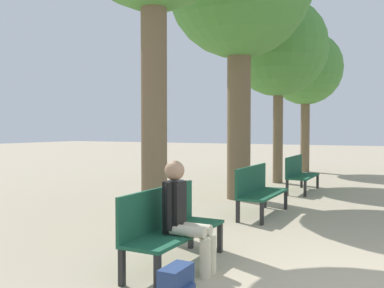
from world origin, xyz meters
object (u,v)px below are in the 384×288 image
bench_row_0 (169,223)px  tree_row_3 (306,69)px  bench_row_2 (299,172)px  tree_row_2 (279,48)px  person_seated (183,213)px  bench_row_1 (258,188)px

bench_row_0 → tree_row_3: bearing=94.8°
bench_row_2 → tree_row_3: bearing=100.6°
bench_row_0 → tree_row_2: 9.13m
bench_row_2 → person_seated: 6.87m
tree_row_3 → person_seated: size_ratio=4.19×
bench_row_0 → bench_row_2: 6.77m
tree_row_2 → person_seated: 9.19m
bench_row_2 → tree_row_2: (-1.01, 1.58, 3.55)m
bench_row_0 → tree_row_3: (-1.01, 12.14, 3.40)m
bench_row_0 → tree_row_3: 12.65m
tree_row_3 → tree_row_2: bearing=-90.0°
bench_row_0 → bench_row_2: same height
bench_row_0 → person_seated: person_seated is taller
bench_row_1 → tree_row_2: 6.19m
bench_row_2 → bench_row_1: bearing=-90.0°
bench_row_1 → bench_row_2: same height
bench_row_1 → person_seated: size_ratio=1.31×
bench_row_0 → bench_row_2: size_ratio=1.00×
tree_row_2 → bench_row_0: bearing=-83.1°
bench_row_1 → person_seated: (0.25, -3.48, 0.16)m
bench_row_1 → bench_row_2: size_ratio=1.00×
person_seated → tree_row_3: bearing=95.9°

